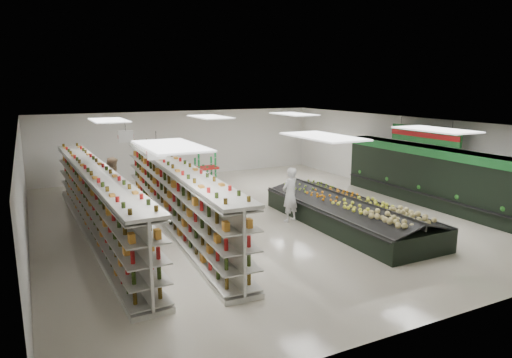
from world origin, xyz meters
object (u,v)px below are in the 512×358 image
produce_island (347,212)px  soda_endcap (205,169)px  shopper_background (114,183)px  shopper_main (290,195)px  gondola_center (174,196)px  gondola_left (97,204)px

produce_island → soda_endcap: 8.23m
produce_island → shopper_background: (-6.28, 5.55, 0.50)m
shopper_main → gondola_center: bearing=-40.4°
produce_island → shopper_main: shopper_main is taller
produce_island → shopper_main: 1.93m
shopper_main → shopper_background: 6.51m
gondola_center → gondola_left: bearing=179.3°
gondola_center → soda_endcap: (3.10, 5.40, -0.27)m
gondola_left → soda_endcap: (5.43, 5.26, -0.26)m
produce_island → shopper_main: size_ratio=3.64×
soda_endcap → shopper_main: bearing=-86.4°
gondola_left → shopper_main: gondola_left is taller
gondola_left → produce_island: size_ratio=1.78×
gondola_center → produce_island: (4.93, -2.61, -0.50)m
gondola_center → shopper_background: gondola_center is taller
shopper_main → produce_island: bearing=119.7°
produce_island → shopper_background: size_ratio=3.49×
gondola_center → shopper_background: (-1.35, 2.94, -0.00)m
produce_island → soda_endcap: (-1.84, 8.02, 0.23)m
gondola_left → shopper_background: gondola_left is taller
soda_endcap → shopper_main: size_ratio=0.77×
gondola_center → soda_endcap: size_ratio=8.55×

